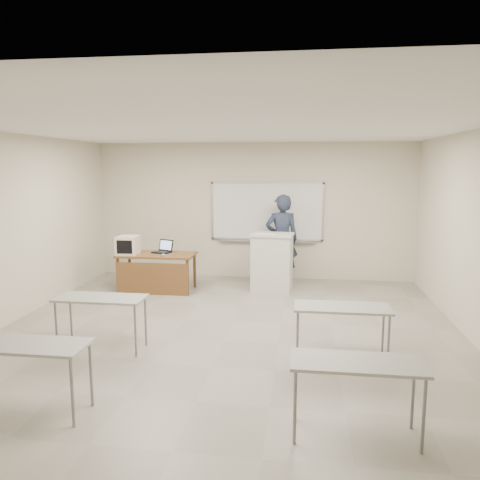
# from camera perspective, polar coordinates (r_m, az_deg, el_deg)

# --- Properties ---
(floor) EXTENTS (7.00, 8.00, 0.01)m
(floor) POSITION_cam_1_polar(r_m,az_deg,el_deg) (6.86, -1.99, -12.24)
(floor) COLOR gray
(floor) RESTS_ON ground
(whiteboard) EXTENTS (2.48, 0.10, 1.31)m
(whiteboard) POSITION_cam_1_polar(r_m,az_deg,el_deg) (10.35, 3.30, 3.39)
(whiteboard) COLOR white
(whiteboard) RESTS_ON floor
(student_desks) EXTENTS (4.40, 2.20, 0.73)m
(student_desks) POSITION_cam_1_polar(r_m,az_deg,el_deg) (5.38, -4.48, -10.63)
(student_desks) COLOR #969791
(student_desks) RESTS_ON floor
(instructor_desk) EXTENTS (1.52, 0.76, 0.75)m
(instructor_desk) POSITION_cam_1_polar(r_m,az_deg,el_deg) (9.45, -10.28, -2.93)
(instructor_desk) COLOR brown
(instructor_desk) RESTS_ON floor
(podium) EXTENTS (0.82, 0.60, 1.16)m
(podium) POSITION_cam_1_polar(r_m,az_deg,el_deg) (9.43, 3.93, -2.67)
(podium) COLOR silver
(podium) RESTS_ON floor
(crt_monitor) EXTENTS (0.40, 0.45, 0.38)m
(crt_monitor) POSITION_cam_1_polar(r_m,az_deg,el_deg) (9.55, -13.51, -0.62)
(crt_monitor) COLOR beige
(crt_monitor) RESTS_ON instructor_desk
(laptop) EXTENTS (0.34, 0.31, 0.25)m
(laptop) POSITION_cam_1_polar(r_m,az_deg,el_deg) (9.63, -9.48, -1.16)
(laptop) COLOR black
(laptop) RESTS_ON instructor_desk
(mouse) EXTENTS (0.11, 0.09, 0.04)m
(mouse) POSITION_cam_1_polar(r_m,az_deg,el_deg) (9.26, -9.31, -1.80)
(mouse) COLOR #A2A4AA
(mouse) RESTS_ON instructor_desk
(keyboard) EXTENTS (0.42, 0.21, 0.02)m
(keyboard) POSITION_cam_1_polar(r_m,az_deg,el_deg) (9.22, 2.98, 0.78)
(keyboard) COLOR beige
(keyboard) RESTS_ON podium
(presenter) EXTENTS (0.77, 0.58, 1.91)m
(presenter) POSITION_cam_1_polar(r_m,az_deg,el_deg) (9.92, 5.10, 0.07)
(presenter) COLOR black
(presenter) RESTS_ON floor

